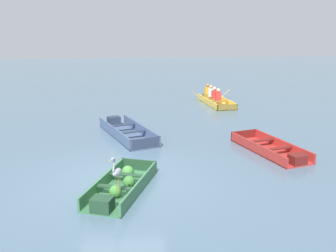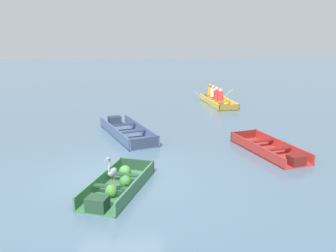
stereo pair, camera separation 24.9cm
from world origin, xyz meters
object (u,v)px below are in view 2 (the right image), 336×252
Objects in this scene: skiff_slate_blue_mid_moored at (126,131)px; heron_on_dinghy at (112,171)px; dinghy_green_foreground at (118,186)px; rowboat_yellow_with_crew at (217,99)px; skiff_red_near_moored at (271,150)px.

heron_on_dinghy reaches higher than skiff_slate_blue_mid_moored.
dinghy_green_foreground is 3.41× the size of heron_on_dinghy.
rowboat_yellow_with_crew is 12.36m from heron_on_dinghy.
dinghy_green_foreground is 5.01m from skiff_slate_blue_mid_moored.
dinghy_green_foreground is at bearing -114.25° from rowboat_yellow_with_crew.
rowboat_yellow_with_crew is (-0.03, 8.16, 0.10)m from skiff_red_near_moored.
skiff_slate_blue_mid_moored reaches higher than skiff_red_near_moored.
skiff_slate_blue_mid_moored is 5.81m from heron_on_dinghy.
dinghy_green_foreground is 11.63m from rowboat_yellow_with_crew.
heron_on_dinghy is at bearing -91.70° from skiff_slate_blue_mid_moored.
skiff_slate_blue_mid_moored is (-4.70, 2.56, 0.02)m from skiff_red_near_moored.
skiff_slate_blue_mid_moored is at bearing 88.79° from dinghy_green_foreground.
rowboat_yellow_with_crew is at bearing 90.18° from skiff_red_near_moored.
heron_on_dinghy is (-4.87, -3.20, 0.72)m from skiff_red_near_moored.
heron_on_dinghy is at bearing -113.09° from rowboat_yellow_with_crew.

